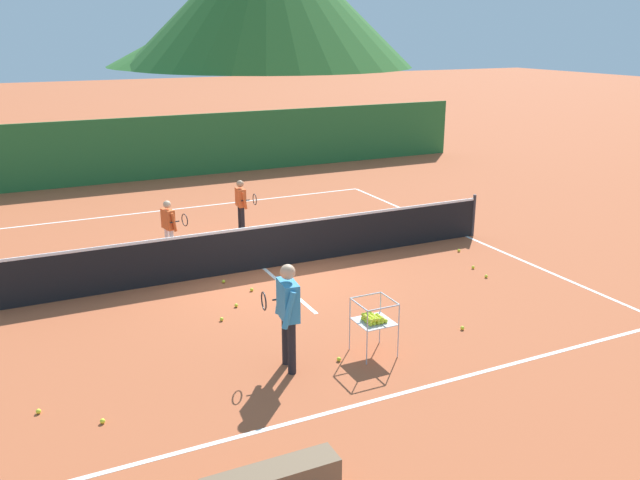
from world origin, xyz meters
name	(u,v)px	position (x,y,z in m)	size (l,w,h in m)	color
ground_plane	(264,268)	(0.00, 0.00, 0.00)	(120.00, 120.00, 0.00)	#B25633
line_baseline_near	(407,392)	(0.00, -5.68, 0.00)	(10.79, 0.08, 0.01)	white
line_baseline_far	(193,207)	(0.00, 5.76, 0.00)	(10.79, 0.08, 0.01)	white
line_sideline_east	(466,236)	(5.40, 0.00, 0.00)	(0.08, 11.44, 0.01)	white
line_service_center	(264,268)	(0.00, 0.00, 0.00)	(0.08, 5.33, 0.01)	white
tennis_net	(263,247)	(0.00, 0.00, 0.50)	(11.23, 0.08, 1.05)	#333338
instructor	(288,307)	(-1.25, -4.30, 1.01)	(0.44, 0.80, 1.68)	black
student_0	(169,223)	(-1.59, 1.75, 0.77)	(0.51, 0.57, 1.29)	silver
student_1	(241,201)	(0.51, 2.87, 0.80)	(0.41, 0.64, 1.32)	black
ball_cart	(373,319)	(0.14, -4.44, 0.60)	(0.58, 0.58, 0.90)	#B7B7BC
tennis_ball_0	(224,281)	(-1.05, -0.45, 0.03)	(0.07, 0.07, 0.07)	yellow
tennis_ball_1	(103,421)	(-4.03, -4.62, 0.03)	(0.07, 0.07, 0.07)	yellow
tennis_ball_2	(473,267)	(4.07, -1.97, 0.03)	(0.07, 0.07, 0.07)	yellow
tennis_ball_3	(486,276)	(3.97, -2.52, 0.03)	(0.07, 0.07, 0.07)	yellow
tennis_ball_4	(252,290)	(-0.69, -1.12, 0.03)	(0.07, 0.07, 0.07)	yellow
tennis_ball_5	(339,359)	(-0.46, -4.44, 0.03)	(0.07, 0.07, 0.07)	yellow
tennis_ball_6	(38,411)	(-4.77, -4.01, 0.03)	(0.07, 0.07, 0.07)	yellow
tennis_ball_7	(222,319)	(-1.65, -2.21, 0.03)	(0.07, 0.07, 0.07)	yellow
tennis_ball_8	(462,328)	(1.97, -4.35, 0.03)	(0.07, 0.07, 0.07)	yellow
tennis_ball_9	(293,272)	(0.45, -0.55, 0.03)	(0.07, 0.07, 0.07)	yellow
tennis_ball_10	(236,305)	(-1.22, -1.74, 0.03)	(0.07, 0.07, 0.07)	yellow
tennis_ball_11	(459,250)	(4.49, -0.90, 0.03)	(0.07, 0.07, 0.07)	yellow
windscreen_fence	(158,148)	(0.00, 10.04, 1.07)	(23.74, 0.08, 2.15)	#286B33
hill_2	(253,26)	(29.90, 81.83, 5.41)	(41.85, 41.85, 10.81)	#2D6628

